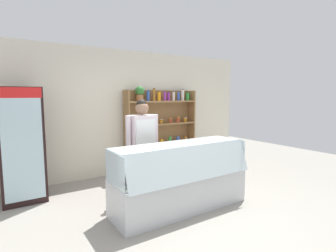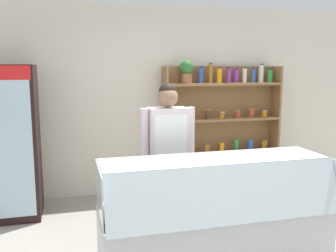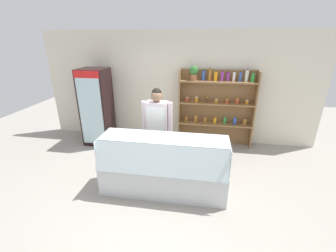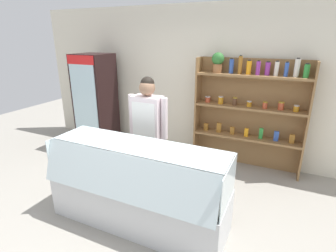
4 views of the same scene
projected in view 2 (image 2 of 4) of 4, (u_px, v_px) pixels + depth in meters
The scene contains 5 objects.
back_wall at pixel (155, 100), 5.48m from camera, with size 6.80×0.10×2.70m, color silver.
drinks_fridge at pixel (11, 142), 4.51m from camera, with size 0.64×0.64×1.86m.
shelving_unit at pixel (219, 119), 5.56m from camera, with size 1.78×0.29×1.92m.
deli_display_case at pixel (214, 231), 3.49m from camera, with size 2.13×0.73×1.01m.
shop_clerk at pixel (168, 146), 4.03m from camera, with size 0.60×0.25×1.67m.
Camera 2 is at (-1.21, -3.06, 1.84)m, focal length 40.00 mm.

